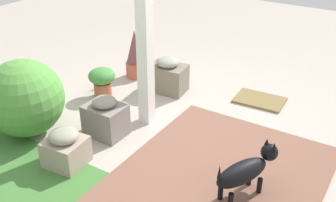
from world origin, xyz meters
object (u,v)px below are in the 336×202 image
Objects in this scene: stone_planter_nearest at (168,76)px; round_shrub at (25,98)px; stone_planter_mid at (106,118)px; porch_pillar at (144,17)px; dog at (246,170)px; stone_planter_far at (65,148)px; terracotta_pot_broad at (102,80)px; doormat at (260,100)px; terracotta_pot_spiky at (135,55)px.

round_shrub reaches higher than stone_planter_nearest.
porch_pillar is at bearing -114.51° from stone_planter_mid.
porch_pillar is at bearing -22.34° from dog.
stone_planter_far is 1.46m from terracotta_pot_broad.
porch_pillar is at bearing 51.15° from doormat.
terracotta_pot_spiky is 1.81m from doormat.
stone_planter_nearest reaches higher than doormat.
round_shrub is 1.27× the size of dog.
doormat is at bearing -162.29° from stone_planter_nearest.
stone_planter_mid is at bearing 89.93° from stone_planter_nearest.
terracotta_pot_broad is at bearing -96.50° from round_shrub.
round_shrub is 1.82m from terracotta_pot_spiky.
stone_planter_far and terracotta_pot_broad have the same top height.
terracotta_pot_spiky is (-0.12, -1.81, -0.09)m from round_shrub.
porch_pillar reaches higher than stone_planter_nearest.
round_shrub is at bearing 28.92° from stone_planter_mid.
terracotta_pot_broad is at bearing 28.13° from doormat.
stone_planter_far is 0.60× the size of dog.
round_shrub is at bearing 42.51° from porch_pillar.
doormat is at bearing -172.63° from terracotta_pot_spiky.
stone_planter_mid is 0.69× the size of dog.
round_shrub is at bearing 47.12° from doormat.
stone_planter_far is at bearing 164.57° from round_shrub.
dog is (-2.29, 1.53, -0.06)m from terracotta_pot_spiky.
porch_pillar is at bearing -100.07° from stone_planter_far.
terracotta_pot_broad is at bearing -19.50° from dog.
stone_planter_nearest is at bearing -114.10° from round_shrub.
stone_planter_nearest is 0.77× the size of dog.
terracotta_pot_spiky is 1.77× the size of terracotta_pot_broad.
terracotta_pot_spiky is at bearing -48.01° from porch_pillar.
dog is at bearing 175.54° from stone_planter_mid.
stone_planter_mid is 0.92m from terracotta_pot_broad.
terracotta_pot_broad is 0.64× the size of doormat.
stone_planter_nearest reaches higher than terracotta_pot_broad.
stone_planter_nearest reaches higher than dog.
stone_planter_nearest is at bearing -90.07° from stone_planter_mid.
terracotta_pot_spiky is at bearing -33.69° from dog.
stone_planter_nearest is at bearing 167.67° from terracotta_pot_spiky.
terracotta_pot_spiky reaches higher than dog.
dog is (-1.67, 0.13, 0.06)m from stone_planter_mid.
porch_pillar is 2.93× the size of round_shrub.
doormat is at bearing -128.85° from porch_pillar.
porch_pillar is 1.55m from terracotta_pot_spiky.
porch_pillar is at bearing 104.94° from stone_planter_nearest.
porch_pillar reaches higher than dog.
porch_pillar is at bearing -137.49° from round_shrub.
porch_pillar is 1.31m from stone_planter_nearest.
stone_planter_nearest is at bearing 17.71° from doormat.
dog is at bearing 146.31° from terracotta_pot_spiky.
porch_pillar is 5.40× the size of stone_planter_mid.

